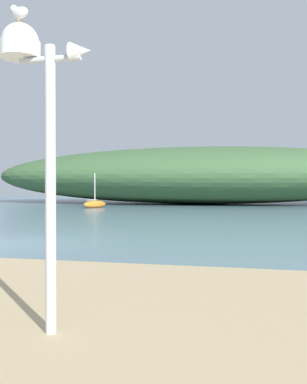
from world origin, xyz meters
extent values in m
plane|color=slate|center=(0.00, 0.00, 0.00)|extent=(120.00, 120.00, 0.00)
ellipsoid|color=#3D6038|center=(2.10, 31.13, 2.92)|extent=(44.39, 15.24, 5.85)
cylinder|color=silver|center=(5.06, -7.74, 1.81)|extent=(0.12, 0.12, 3.22)
cylinder|color=silver|center=(5.06, -7.74, 3.27)|extent=(0.73, 0.07, 0.07)
cylinder|color=white|center=(4.70, -7.74, 3.40)|extent=(0.45, 0.45, 0.18)
sphere|color=white|center=(4.70, -7.74, 3.49)|extent=(0.42, 0.42, 0.42)
cone|color=silver|center=(5.43, -7.74, 3.33)|extent=(0.24, 0.21, 0.21)
cylinder|color=orange|center=(4.69, -7.76, 3.72)|extent=(0.01, 0.01, 0.05)
cylinder|color=orange|center=(4.70, -7.72, 3.72)|extent=(0.01, 0.01, 0.05)
ellipsoid|color=white|center=(4.70, -7.74, 3.81)|extent=(0.26, 0.18, 0.13)
ellipsoid|color=#9EA0A8|center=(4.70, -7.74, 3.84)|extent=(0.24, 0.16, 0.05)
sphere|color=white|center=(4.60, -7.70, 3.88)|extent=(0.09, 0.09, 0.09)
cone|color=gold|center=(4.54, -7.68, 3.87)|extent=(0.06, 0.04, 0.03)
ellipsoid|color=orange|center=(-5.24, 21.03, 0.31)|extent=(1.68, 2.57, 0.61)
cylinder|color=silver|center=(-5.24, 21.03, 1.68)|extent=(0.08, 0.08, 2.50)
cylinder|color=silver|center=(-5.39, 20.68, 0.68)|extent=(0.52, 1.05, 0.06)
camera|label=1|loc=(7.20, -12.02, 1.86)|focal=38.89mm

